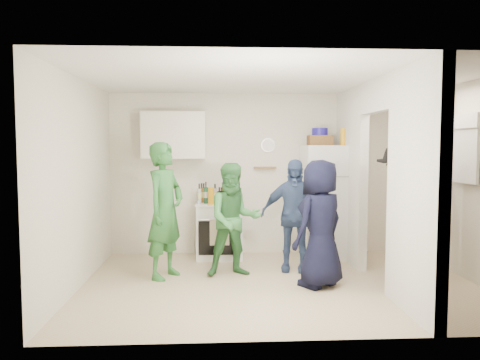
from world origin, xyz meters
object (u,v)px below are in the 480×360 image
(fridge, at_px, (326,201))
(person_green_center, at_px, (234,220))
(yellow_cup_stack_top, at_px, (343,137))
(person_nook, at_px, (402,211))
(blue_bowl, at_px, (320,132))
(stove, at_px, (219,230))
(person_green_left, at_px, (165,210))
(person_denim, at_px, (294,215))
(person_navy, at_px, (320,223))
(wicker_basket, at_px, (320,140))

(fridge, height_order, person_green_center, fridge)
(yellow_cup_stack_top, distance_m, person_nook, 1.52)
(person_green_center, relative_size, person_nook, 0.85)
(blue_bowl, bearing_deg, stove, -179.25)
(blue_bowl, relative_size, person_green_left, 0.14)
(fridge, distance_m, person_nook, 1.37)
(person_green_left, bearing_deg, person_green_center, -58.86)
(person_denim, xyz_separation_m, person_navy, (0.20, -0.73, 0.01))
(fridge, distance_m, person_green_left, 2.52)
(wicker_basket, xyz_separation_m, person_green_left, (-2.22, -1.03, -0.91))
(person_green_center, bearing_deg, person_nook, -14.70)
(person_green_left, relative_size, person_navy, 1.14)
(person_denim, bearing_deg, yellow_cup_stack_top, 50.18)
(wicker_basket, bearing_deg, person_denim, -123.45)
(blue_bowl, distance_m, person_nook, 1.80)
(blue_bowl, xyz_separation_m, person_green_center, (-1.34, -1.00, -1.17))
(person_navy, bearing_deg, person_green_center, -65.88)
(fridge, height_order, person_navy, fridge)
(blue_bowl, height_order, person_green_left, blue_bowl)
(wicker_basket, xyz_separation_m, yellow_cup_stack_top, (0.32, -0.15, 0.05))
(stove, distance_m, person_nook, 2.64)
(person_green_center, bearing_deg, wicker_basket, 28.26)
(fridge, height_order, wicker_basket, wicker_basket)
(stove, xyz_separation_m, person_denim, (1.00, -0.77, 0.34))
(stove, height_order, person_denim, person_denim)
(person_nook, bearing_deg, person_green_center, -72.93)
(yellow_cup_stack_top, bearing_deg, person_denim, -142.70)
(blue_bowl, xyz_separation_m, person_navy, (-0.33, -1.53, -1.14))
(wicker_basket, bearing_deg, blue_bowl, 0.00)
(yellow_cup_stack_top, bearing_deg, stove, 175.96)
(person_denim, height_order, person_navy, person_navy)
(stove, xyz_separation_m, person_navy, (1.19, -1.51, 0.34))
(stove, relative_size, wicker_basket, 2.40)
(fridge, xyz_separation_m, person_green_left, (-2.32, -0.98, 0.02))
(wicker_basket, height_order, yellow_cup_stack_top, yellow_cup_stack_top)
(fridge, bearing_deg, stove, 178.94)
(blue_bowl, height_order, person_green_center, blue_bowl)
(person_denim, distance_m, person_nook, 1.39)
(person_green_center, bearing_deg, person_navy, -36.05)
(fridge, relative_size, wicker_basket, 4.85)
(stove, relative_size, person_denim, 0.55)
(fridge, bearing_deg, person_denim, -130.02)
(yellow_cup_stack_top, distance_m, person_navy, 1.85)
(fridge, bearing_deg, person_nook, -59.85)
(wicker_basket, xyz_separation_m, person_nook, (0.79, -1.23, -0.91))
(wicker_basket, height_order, person_green_left, wicker_basket)
(stove, bearing_deg, person_green_center, -79.49)
(wicker_basket, relative_size, person_navy, 0.23)
(person_green_left, distance_m, person_nook, 3.01)
(person_green_left, height_order, person_green_center, person_green_left)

